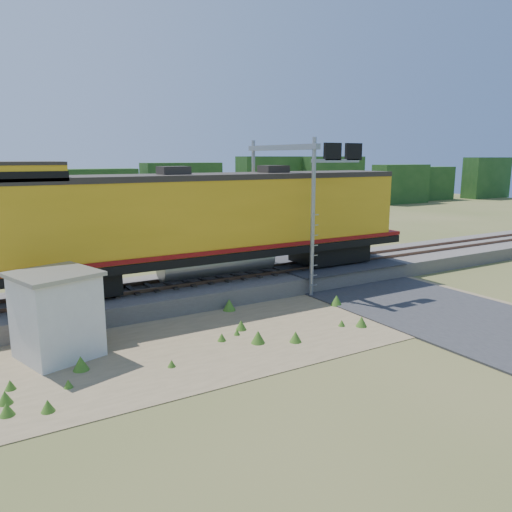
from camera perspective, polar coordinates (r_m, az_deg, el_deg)
ground at (r=20.36m, az=3.52°, el=-8.16°), size 140.00×140.00×0.00m
ballast at (r=25.20m, az=-4.19°, el=-3.40°), size 70.00×5.00×0.80m
rails at (r=25.08m, az=-4.21°, el=-2.34°), size 70.00×1.54×0.16m
dirt_shoulder at (r=19.77m, az=-2.16°, el=-8.70°), size 26.00×8.00×0.03m
road at (r=25.27m, az=15.82°, el=-4.50°), size 7.00×66.00×0.86m
tree_line_north at (r=55.03m, az=-19.51°, el=6.75°), size 130.00×3.00×6.50m
weed_clumps at (r=18.80m, az=-5.63°, el=-9.87°), size 15.00×6.20×0.56m
locomotive at (r=24.40m, az=-5.15°, el=4.08°), size 21.81×3.33×5.63m
shed at (r=18.31m, az=-21.83°, el=-6.21°), size 3.16×3.16×3.00m
signal_gantry at (r=25.90m, az=4.45°, el=8.90°), size 3.04×6.20×7.68m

